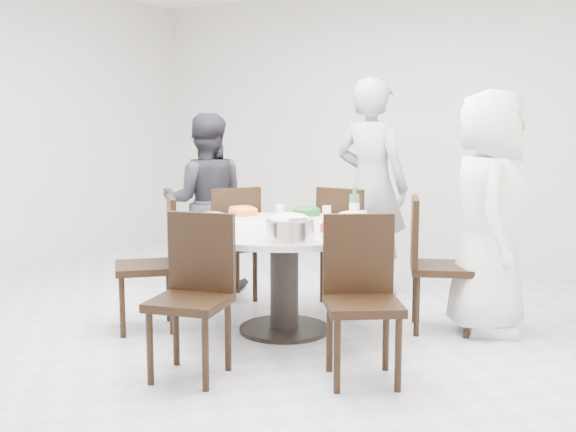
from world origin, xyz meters
The scene contains 22 objects.
floor centered at (0.00, 0.00, 0.00)m, with size 6.00×6.00×0.01m, color silver.
wall_back centered at (0.00, 3.00, 1.40)m, with size 6.00×0.01×2.80m, color silver.
dining_table centered at (0.32, 0.25, 0.38)m, with size 1.50×1.50×0.75m, color silver.
chair_ne centered at (1.25, 0.85, 0.47)m, with size 0.42×0.42×0.95m, color black.
chair_n centered at (0.34, 1.25, 0.47)m, with size 0.42×0.42×0.95m, color black.
chair_nw centered at (-0.54, 0.75, 0.47)m, with size 0.42×0.42×0.95m, color black.
chair_sw centered at (-0.55, -0.23, 0.47)m, with size 0.42×0.42×0.95m, color black.
chair_s centered at (0.34, -0.82, 0.47)m, with size 0.42×0.42×0.95m, color black.
chair_se centered at (1.22, -0.35, 0.47)m, with size 0.42×0.42×0.95m, color black.
diner_right centered at (1.54, 0.99, 0.85)m, with size 0.83×0.54×1.70m, color silver.
diner_middle centered at (0.35, 1.61, 0.92)m, with size 0.67×0.44×1.84m, color black.
diner_left centered at (-0.94, 0.97, 0.77)m, with size 0.75×0.58×1.54m, color black.
dish_greens centered at (0.25, 0.68, 0.79)m, with size 0.27×0.27×0.07m, color white.
dish_pale centered at (0.68, 0.59, 0.79)m, with size 0.27×0.27×0.07m, color white.
dish_orange centered at (-0.16, 0.43, 0.79)m, with size 0.28×0.28×0.08m, color white.
dish_redbrown centered at (0.79, 0.11, 0.78)m, with size 0.25×0.25×0.06m, color white.
dish_tofu centered at (-0.14, 0.03, 0.79)m, with size 0.29×0.29×0.07m, color white.
rice_bowl centered at (0.64, -0.21, 0.81)m, with size 0.30×0.30×0.13m, color silver.
soup_bowl centered at (0.02, -0.18, 0.79)m, with size 0.26×0.26×0.08m, color white.
beverage_bottle centered at (0.62, 0.75, 0.88)m, with size 0.07×0.07×0.25m, color #2B6C38.
tea_cups centered at (0.31, 0.88, 0.79)m, with size 0.07×0.07×0.08m, color white.
chopsticks centered at (0.36, 0.92, 0.76)m, with size 0.24×0.04×0.01m, color tan, non-canonical shape.
Camera 1 is at (2.94, -3.98, 1.52)m, focal length 45.00 mm.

